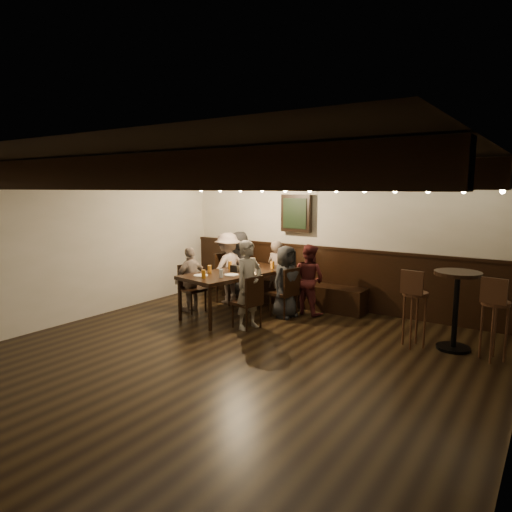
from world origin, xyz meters
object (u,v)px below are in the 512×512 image
Objects in this scene: high_top_table at (456,299)px; person_left_near at (228,268)px; chair_left_near at (229,288)px; person_bench_left at (239,265)px; chair_left_far at (193,297)px; chair_right_near at (284,302)px; person_bench_right at (309,279)px; person_right_near at (286,282)px; bar_stool_left at (414,318)px; bar_stool_right at (494,329)px; chair_right_far at (247,312)px; dining_table at (237,275)px; person_bench_centre at (277,272)px; person_left_far at (191,279)px; person_right_far at (249,285)px.

person_left_near is at bearing 175.22° from high_top_table.
chair_left_near is 0.71× the size of person_bench_left.
person_bench_left reaches higher than chair_left_far.
chair_left_near is 1.10× the size of chair_right_near.
high_top_table is (4.37, 0.54, 0.46)m from chair_left_far.
person_right_near reaches higher than person_bench_right.
bar_stool_left is (3.80, -1.03, -0.26)m from person_bench_left.
chair_left_far is at bearing -169.62° from bar_stool_right.
chair_right_near is at bearing 178.28° from high_top_table.
chair_right_far is at bearing 177.97° from person_right_near.
bar_stool_left is at bearing 10.97° from dining_table.
high_top_table is at bearing 177.22° from person_bench_centre.
person_right_near is (0.20, 0.88, 0.37)m from chair_right_far.
chair_right_far is 0.62× the size of person_left_near.
person_bench_centre is (0.91, -0.02, -0.06)m from person_bench_left.
person_bench_centre reaches higher than bar_stool_left.
person_bench_right is at bearing 173.82° from bar_stool_right.
dining_table is at bearing 135.00° from person_bench_left.
chair_right_near is at bearing 32.06° from dining_table.
chair_left_near is at bearing 57.97° from chair_right_far.
person_left_near is at bearing 90.00° from person_right_near.
person_right_near is (1.47, -0.28, -0.06)m from person_left_near.
person_bench_centre is at bearing 153.43° from person_left_far.
chair_right_near reaches higher than chair_right_far.
person_bench_right is at bearing -18.43° from person_right_near.
person_right_near reaches higher than chair_right_far.
chair_right_far is 1.77m from person_left_near.
person_left_far reaches higher than chair_right_near.
person_bench_centre is 1.11× the size of bar_stool_left.
bar_stool_left is at bearing 105.48° from chair_left_far.
person_bench_right reaches higher than bar_stool_right.
bar_stool_right reaches higher than high_top_table.
bar_stool_right is (4.87, 0.38, 0.16)m from chair_left_far.
person_right_far is at bearing 180.00° from person_right_near.
person_bench_right is 1.07× the size of person_left_far.
chair_right_near is at bearing 164.46° from person_bench_left.
chair_left_far is at bearing -147.92° from dining_table.
person_right_far is (-0.17, -0.88, 0.08)m from person_right_near.
bar_stool_right is at bearing 94.45° from person_left_near.
person_right_far is at bearing 58.53° from chair_left_near.
bar_stool_right is at bearing 178.51° from person_bench_right.
person_bench_centre reaches higher than chair_right_near.
person_left_far is (-0.82, -0.30, -0.12)m from dining_table.
chair_left_near is 1.77m from person_right_far.
person_bench_right is (1.68, 0.14, 0.33)m from chair_left_near.
person_bench_left is (-1.34, 1.62, 0.42)m from chair_right_far.
bar_stool_left is (3.87, 0.33, 0.16)m from chair_left_far.
person_bench_right is 3.11m from bar_stool_right.
chair_right_near is 3.30m from bar_stool_right.
chair_right_far is 0.63× the size of person_bench_left.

